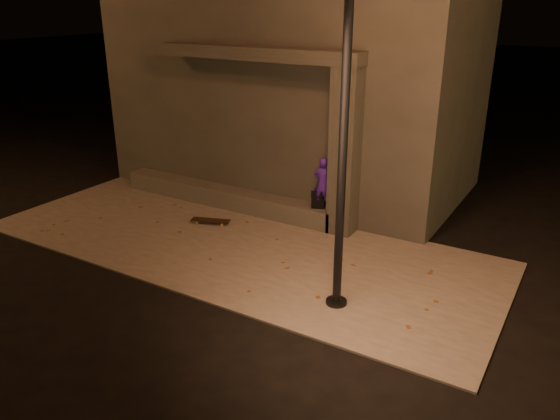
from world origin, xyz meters
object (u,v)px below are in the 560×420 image
Objects in this scene: backpack at (318,202)px; street_lamp_0 at (346,75)px; skateboard at (211,220)px; column at (345,153)px; skateboarder at (323,183)px.

street_lamp_0 reaches higher than backpack.
skateboard is at bearing 157.10° from street_lamp_0.
column is 0.91m from skateboarder.
backpack is at bearing 180.00° from column.
street_lamp_0 is (4.01, -1.69, 3.74)m from skateboard.
skateboarder is (-0.50, 0.00, -0.76)m from column.
skateboarder is at bearing 180.00° from column.
column is at bearing 169.91° from skateboarder.
backpack is 4.68m from street_lamp_0.
backpack is at bearing 122.65° from street_lamp_0.
column is at bearing 3.15° from skateboard.
column is 3.71m from street_lamp_0.
backpack is (-0.10, 0.00, -0.45)m from skateboarder.
column is 3.03× the size of skateboarder.
skateboard is at bearing 16.89° from skateboarder.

